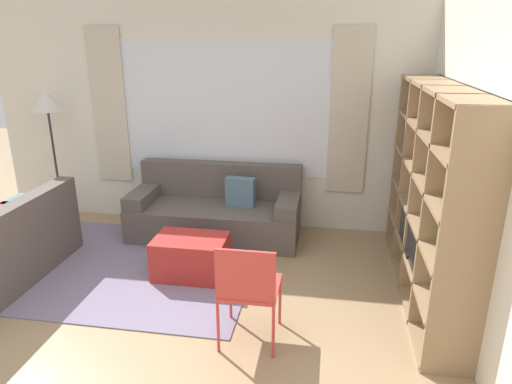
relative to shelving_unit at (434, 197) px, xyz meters
The scene contains 9 objects.
ground_plane 2.75m from the shelving_unit, 148.27° to the right, with size 16.00×16.00×0.00m, color #9E7F5B.
wall_back 2.64m from the shelving_unit, 147.49° to the left, with size 5.92×0.11×2.70m.
wall_right 0.45m from the shelving_unit, ahead, with size 0.07×3.93×2.70m, color silver.
area_rug 3.10m from the shelving_unit, behind, with size 2.65×2.07×0.01m, color slate.
shelving_unit is the anchor object (origin of this frame).
couch_main 2.51m from the shelving_unit, 156.86° to the left, with size 1.98×0.83×0.83m.
ottoman 2.35m from the shelving_unit, behind, with size 0.71×0.48×0.41m.
floor_lamp 4.51m from the shelving_unit, 165.89° to the left, with size 0.38×0.38×1.68m.
folding_chair 1.86m from the shelving_unit, 144.90° to the right, with size 0.44×0.46×0.86m.
Camera 1 is at (1.27, -2.62, 2.28)m, focal length 32.00 mm.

